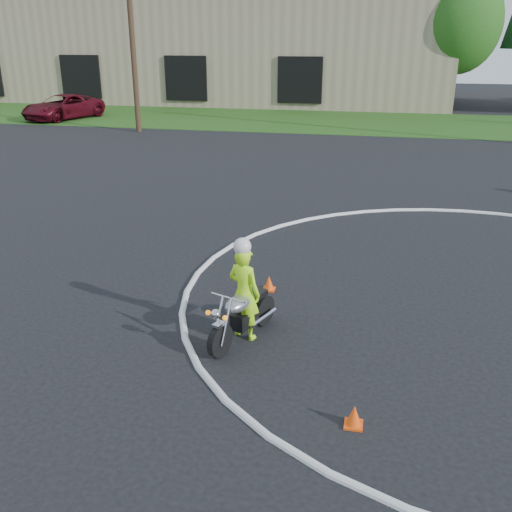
# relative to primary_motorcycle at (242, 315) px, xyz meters

# --- Properties ---
(grass_strip) EXTENTS (120.00, 10.00, 0.02)m
(grass_strip) POSITION_rel_primary_motorcycle_xyz_m (4.43, 26.53, -0.45)
(grass_strip) COLOR #1E4714
(grass_strip) RESTS_ON ground
(primary_motorcycle) EXTENTS (0.89, 1.71, 0.94)m
(primary_motorcycle) POSITION_rel_primary_motorcycle_xyz_m (0.00, 0.00, 0.00)
(primary_motorcycle) COLOR black
(primary_motorcycle) RESTS_ON ground
(rider_primary_grp) EXTENTS (0.68, 0.56, 1.75)m
(rider_primary_grp) POSITION_rel_primary_motorcycle_xyz_m (0.01, 0.13, 0.39)
(rider_primary_grp) COLOR #B3FF1A
(rider_primary_grp) RESTS_ON ground
(pickup_grp) EXTENTS (3.84, 5.67, 1.44)m
(pickup_grp) POSITION_rel_primary_motorcycle_xyz_m (-16.98, 24.13, 0.26)
(pickup_grp) COLOR #4C0814
(pickup_grp) RESTS_ON ground
(warehouse) EXTENTS (41.00, 17.00, 8.30)m
(warehouse) POSITION_rel_primary_motorcycle_xyz_m (-13.58, 39.52, 3.70)
(warehouse) COLOR tan
(warehouse) RESTS_ON ground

